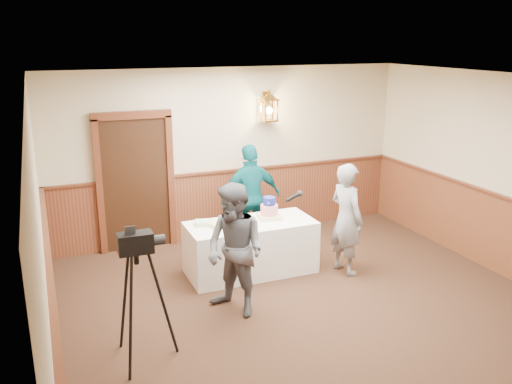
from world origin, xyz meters
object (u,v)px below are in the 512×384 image
sheet_cake_yellow (222,224)px  interviewer (235,250)px  display_table (251,247)px  assistant_p (251,197)px  sheet_cake_green (205,223)px  baker (346,219)px  tv_camera_rig (140,305)px  tiered_cake (269,210)px

sheet_cake_yellow → interviewer: interviewer is taller
display_table → assistant_p: 1.05m
display_table → sheet_cake_green: (-0.63, 0.15, 0.40)m
display_table → interviewer: interviewer is taller
sheet_cake_green → assistant_p: bearing=36.5°
baker → assistant_p: 1.64m
interviewer → baker: (1.86, 0.54, -0.02)m
sheet_cake_yellow → baker: baker is taller
sheet_cake_yellow → tv_camera_rig: (-1.43, -1.59, -0.15)m
sheet_cake_green → display_table: bearing=-13.3°
sheet_cake_yellow → tv_camera_rig: tv_camera_rig is taller
interviewer → tv_camera_rig: (-1.25, -0.58, -0.18)m
tiered_cake → sheet_cake_yellow: (-0.74, -0.08, -0.09)m
tiered_cake → interviewer: bearing=-129.9°
interviewer → assistant_p: bearing=124.4°
sheet_cake_green → baker: 1.98m
interviewer → assistant_p: (0.96, 1.90, 0.03)m
sheet_cake_green → tv_camera_rig: tv_camera_rig is taller
tiered_cake → sheet_cake_green: bearing=175.0°
baker → sheet_cake_yellow: bearing=62.9°
sheet_cake_yellow → assistant_p: size_ratio=0.19×
sheet_cake_yellow → tv_camera_rig: size_ratio=0.22×
assistant_p → sheet_cake_yellow: bearing=47.4°
assistant_p → display_table: bearing=66.7°
sheet_cake_yellow → assistant_p: assistant_p is taller
display_table → assistant_p: size_ratio=1.07×
display_table → tiered_cake: 0.59m
baker → assistant_p: bearing=22.1°
baker → assistant_p: assistant_p is taller
sheet_cake_yellow → assistant_p: (0.78, 0.89, 0.06)m
display_table → sheet_cake_yellow: 0.59m
tiered_cake → assistant_p: size_ratio=0.21×
display_table → sheet_cake_yellow: bearing=-178.3°
tiered_cake → sheet_cake_yellow: tiered_cake is taller
tiered_cake → tv_camera_rig: (-2.17, -1.67, -0.24)m
tv_camera_rig → sheet_cake_green: bearing=55.9°
tiered_cake → assistant_p: assistant_p is taller
assistant_p → tiered_cake: bearing=85.8°
interviewer → tiered_cake: bearing=111.2°
sheet_cake_yellow → interviewer: 1.03m
display_table → interviewer: 1.27m
sheet_cake_yellow → tv_camera_rig: 2.15m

